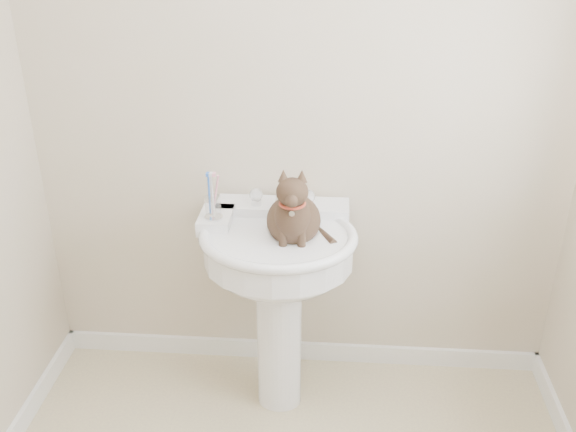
# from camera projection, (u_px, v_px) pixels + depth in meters

# --- Properties ---
(wall_back) EXTENTS (2.20, 0.00, 2.50)m
(wall_back) POSITION_uv_depth(u_px,v_px,m) (301.00, 100.00, 2.49)
(wall_back) COLOR beige
(wall_back) RESTS_ON ground
(baseboard_back) EXTENTS (2.20, 0.02, 0.09)m
(baseboard_back) POSITION_uv_depth(u_px,v_px,m) (298.00, 350.00, 3.01)
(baseboard_back) COLOR white
(baseboard_back) RESTS_ON floor
(pedestal_sink) EXTENTS (0.62, 0.60, 0.85)m
(pedestal_sink) POSITION_uv_depth(u_px,v_px,m) (278.00, 267.00, 2.49)
(pedestal_sink) COLOR white
(pedestal_sink) RESTS_ON floor
(faucet) EXTENTS (0.28, 0.12, 0.14)m
(faucet) POSITION_uv_depth(u_px,v_px,m) (282.00, 198.00, 2.53)
(faucet) COLOR silver
(faucet) RESTS_ON pedestal_sink
(soap_bar) EXTENTS (0.09, 0.06, 0.03)m
(soap_bar) POSITION_uv_depth(u_px,v_px,m) (296.00, 195.00, 2.61)
(soap_bar) COLOR orange
(soap_bar) RESTS_ON pedestal_sink
(toothbrush_cup) EXTENTS (0.07, 0.07, 0.19)m
(toothbrush_cup) POSITION_uv_depth(u_px,v_px,m) (213.00, 207.00, 2.44)
(toothbrush_cup) COLOR silver
(toothbrush_cup) RESTS_ON pedestal_sink
(cat) EXTENTS (0.22, 0.28, 0.41)m
(cat) POSITION_uv_depth(u_px,v_px,m) (294.00, 216.00, 2.37)
(cat) COLOR #4A3927
(cat) RESTS_ON pedestal_sink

